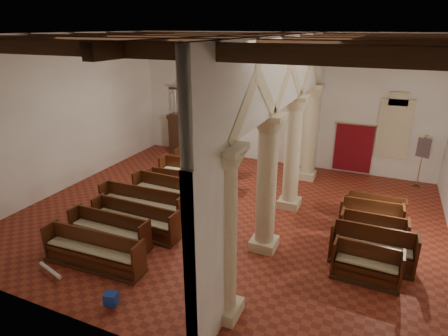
% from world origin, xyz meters
% --- Properties ---
extents(floor, '(14.00, 14.00, 0.00)m').
position_xyz_m(floor, '(0.00, 0.00, 0.00)').
color(floor, maroon).
rests_on(floor, ground).
extents(ceiling, '(14.00, 14.00, 0.00)m').
position_xyz_m(ceiling, '(0.00, 0.00, 6.00)').
color(ceiling, '#331D11').
rests_on(ceiling, wall_back).
extents(wall_back, '(14.00, 0.02, 6.00)m').
position_xyz_m(wall_back, '(0.00, 6.00, 3.00)').
color(wall_back, white).
rests_on(wall_back, floor).
extents(wall_front, '(14.00, 0.02, 6.00)m').
position_xyz_m(wall_front, '(0.00, -6.00, 3.00)').
color(wall_front, white).
rests_on(wall_front, floor).
extents(wall_left, '(0.02, 12.00, 6.00)m').
position_xyz_m(wall_left, '(-7.00, 0.00, 3.00)').
color(wall_left, white).
rests_on(wall_left, floor).
extents(ceiling_beams, '(13.80, 11.80, 0.30)m').
position_xyz_m(ceiling_beams, '(0.00, 0.00, 5.82)').
color(ceiling_beams, '#3E2613').
rests_on(ceiling_beams, wall_back).
extents(arcade, '(0.90, 11.90, 6.00)m').
position_xyz_m(arcade, '(1.80, 0.00, 3.56)').
color(arcade, beige).
rests_on(arcade, floor).
extents(window_back, '(1.00, 0.03, 2.20)m').
position_xyz_m(window_back, '(5.00, 5.98, 2.20)').
color(window_back, '#2C634C').
rests_on(window_back, wall_back).
extents(pipe_organ, '(2.10, 0.85, 4.40)m').
position_xyz_m(pipe_organ, '(-4.50, 5.50, 1.37)').
color(pipe_organ, '#3E2613').
rests_on(pipe_organ, floor).
extents(lectern, '(0.48, 0.49, 1.09)m').
position_xyz_m(lectern, '(-2.05, 5.42, 0.45)').
color(lectern, '#351911').
rests_on(lectern, floor).
extents(dossal_curtain, '(1.80, 0.07, 2.17)m').
position_xyz_m(dossal_curtain, '(3.50, 5.92, 1.17)').
color(dossal_curtain, maroon).
rests_on(dossal_curtain, floor).
extents(processional_banner, '(0.47, 0.60, 2.21)m').
position_xyz_m(processional_banner, '(6.19, 5.46, 0.77)').
color(processional_banner, '#3E2613').
rests_on(processional_banner, floor).
extents(hymnal_box_a, '(0.35, 0.31, 0.30)m').
position_xyz_m(hymnal_box_a, '(-0.70, -5.37, 0.25)').
color(hymnal_box_a, '#161D97').
rests_on(hymnal_box_a, floor).
extents(hymnal_box_b, '(0.42, 0.38, 0.34)m').
position_xyz_m(hymnal_box_b, '(-1.44, -2.14, 0.27)').
color(hymnal_box_b, navy).
rests_on(hymnal_box_b, floor).
extents(hymnal_box_c, '(0.38, 0.33, 0.33)m').
position_xyz_m(hymnal_box_c, '(-1.80, 0.27, 0.27)').
color(hymnal_box_c, navy).
rests_on(hymnal_box_c, floor).
extents(tube_heater_a, '(1.00, 0.36, 0.10)m').
position_xyz_m(tube_heater_a, '(-2.98, -5.04, 0.16)').
color(tube_heater_a, white).
rests_on(tube_heater_a, floor).
extents(tube_heater_b, '(1.06, 0.47, 0.11)m').
position_xyz_m(tube_heater_b, '(-2.06, -3.23, 0.16)').
color(tube_heater_b, silver).
rests_on(tube_heater_b, floor).
extents(nave_pew_0, '(3.02, 0.81, 1.02)m').
position_xyz_m(nave_pew_0, '(-2.20, -4.24, 0.34)').
color(nave_pew_0, '#3E2613').
rests_on(nave_pew_0, floor).
extents(nave_pew_1, '(2.65, 0.67, 1.00)m').
position_xyz_m(nave_pew_1, '(-2.53, -3.18, 0.33)').
color(nave_pew_1, '#3E2613').
rests_on(nave_pew_1, floor).
extents(nave_pew_2, '(3.00, 0.73, 1.01)m').
position_xyz_m(nave_pew_2, '(-2.21, -2.33, 0.33)').
color(nave_pew_2, '#3E2613').
rests_on(nave_pew_2, floor).
extents(nave_pew_3, '(3.17, 0.77, 1.07)m').
position_xyz_m(nave_pew_3, '(-2.63, -1.35, 0.35)').
color(nave_pew_3, '#3E2613').
rests_on(nave_pew_3, floor).
extents(nave_pew_4, '(3.18, 0.87, 1.09)m').
position_xyz_m(nave_pew_4, '(-2.16, -0.15, 0.36)').
color(nave_pew_4, '#3E2613').
rests_on(nave_pew_4, floor).
extents(nave_pew_5, '(2.75, 0.82, 0.97)m').
position_xyz_m(nave_pew_5, '(-2.33, 0.77, 0.32)').
color(nave_pew_5, '#3E2613').
rests_on(nave_pew_5, floor).
extents(nave_pew_6, '(3.08, 0.89, 1.12)m').
position_xyz_m(nave_pew_6, '(-2.26, 1.84, 0.37)').
color(nave_pew_6, '#3E2613').
rests_on(nave_pew_6, floor).
extents(nave_pew_7, '(2.85, 0.74, 1.04)m').
position_xyz_m(nave_pew_7, '(-2.44, 3.14, 0.34)').
color(nave_pew_7, '#3E2613').
rests_on(nave_pew_7, floor).
extents(aisle_pew_0, '(1.72, 0.71, 0.99)m').
position_xyz_m(aisle_pew_0, '(4.68, -1.89, 0.34)').
color(aisle_pew_0, '#3E2613').
rests_on(aisle_pew_0, floor).
extents(aisle_pew_1, '(2.23, 0.76, 1.11)m').
position_xyz_m(aisle_pew_1, '(4.76, -1.11, 0.37)').
color(aisle_pew_1, '#3E2613').
rests_on(aisle_pew_1, floor).
extents(aisle_pew_2, '(1.88, 0.75, 1.09)m').
position_xyz_m(aisle_pew_2, '(4.73, -0.30, 0.37)').
color(aisle_pew_2, '#3E2613').
rests_on(aisle_pew_2, floor).
extents(aisle_pew_3, '(1.90, 0.83, 1.11)m').
position_xyz_m(aisle_pew_3, '(4.61, 0.59, 0.38)').
color(aisle_pew_3, '#3E2613').
rests_on(aisle_pew_3, floor).
extents(aisle_pew_4, '(1.87, 0.67, 0.99)m').
position_xyz_m(aisle_pew_4, '(4.70, 1.43, 0.33)').
color(aisle_pew_4, '#3E2613').
rests_on(aisle_pew_4, floor).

